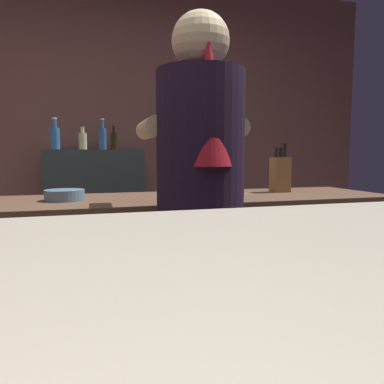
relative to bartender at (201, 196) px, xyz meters
name	(u,v)px	position (x,y,z in m)	size (l,w,h in m)	color
wall_back	(104,129)	(-0.25, 2.07, 0.40)	(5.20, 0.10, 2.70)	brown
prep_counter	(192,281)	(0.10, 0.46, -0.50)	(2.10, 0.60, 0.90)	brown
back_shelf	(96,219)	(-0.35, 1.79, -0.38)	(0.77, 0.36, 1.16)	#303A3A
bartender	(201,196)	(0.00, 0.00, 0.00)	(0.43, 0.51, 1.65)	#35343F
knife_block	(280,174)	(0.65, 0.54, 0.05)	(0.10, 0.08, 0.28)	olive
mixing_bowl	(65,195)	(-0.53, 0.47, -0.03)	(0.18, 0.18, 0.05)	slate
chefs_knife	(228,196)	(0.28, 0.41, -0.05)	(0.24, 0.03, 0.01)	silver
bottle_soy	(114,140)	(-0.19, 1.73, 0.28)	(0.06, 0.06, 0.20)	black
bottle_vinegar	(55,137)	(-0.64, 1.69, 0.30)	(0.07, 0.07, 0.24)	#2F6399
bottle_hot_sauce	(83,140)	(-0.44, 1.83, 0.28)	(0.07, 0.07, 0.20)	#C7C585
bottle_olive_oil	(102,138)	(-0.28, 1.87, 0.30)	(0.06, 0.06, 0.26)	#2F5B94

